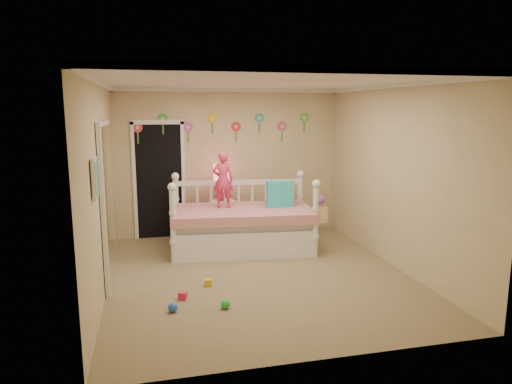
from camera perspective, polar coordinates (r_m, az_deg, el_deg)
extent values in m
cube|color=#7F684C|center=(6.44, 0.36, -10.21)|extent=(4.00, 4.50, 0.01)
cube|color=white|center=(6.04, 0.39, 13.55)|extent=(4.00, 4.50, 0.01)
cube|color=tan|center=(8.29, -3.29, 3.66)|extent=(4.00, 0.01, 2.60)
cube|color=tan|center=(5.97, -18.62, 0.53)|extent=(0.01, 4.50, 2.60)
cube|color=tan|center=(6.86, 16.85, 1.83)|extent=(0.01, 4.50, 2.60)
cube|color=#22ABA6|center=(7.44, 2.95, -0.26)|extent=(0.42, 0.15, 0.42)
cube|color=#B1D541|center=(7.64, 3.12, -0.08)|extent=(0.44, 0.24, 0.40)
imported|color=#EA3560|center=(7.36, -4.12, 1.50)|extent=(0.36, 0.28, 0.90)
cube|color=white|center=(8.10, -4.20, -3.41)|extent=(0.45, 0.36, 0.68)
sphere|color=#E81E6B|center=(8.01, -4.24, -0.43)|extent=(0.17, 0.17, 0.17)
cylinder|color=#E81E6B|center=(7.97, -4.26, 0.86)|extent=(0.03, 0.03, 0.37)
cylinder|color=#FF4C6A|center=(7.94, -4.28, 2.50)|extent=(0.29, 0.29, 0.27)
cube|color=black|center=(8.19, -11.90, 1.50)|extent=(0.90, 0.04, 2.07)
cube|color=white|center=(6.31, -17.89, -1.24)|extent=(0.07, 1.30, 2.10)
cube|color=white|center=(5.05, -19.35, 1.65)|extent=(0.05, 0.34, 0.42)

